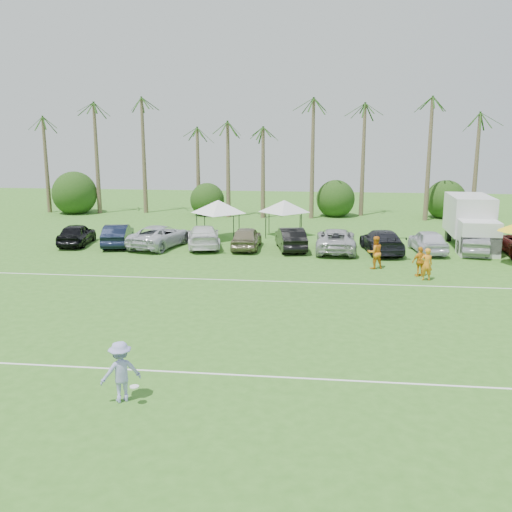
# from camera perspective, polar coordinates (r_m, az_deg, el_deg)

# --- Properties ---
(ground) EXTENTS (120.00, 120.00, 0.00)m
(ground) POSITION_cam_1_polar(r_m,az_deg,el_deg) (17.80, -10.28, -13.92)
(ground) COLOR #376E21
(ground) RESTS_ON ground
(field_lines) EXTENTS (80.00, 12.10, 0.01)m
(field_lines) POSITION_cam_1_polar(r_m,az_deg,el_deg) (24.98, -4.92, -5.90)
(field_lines) COLOR white
(field_lines) RESTS_ON ground
(palm_tree_0) EXTENTS (2.40, 2.40, 8.90)m
(palm_tree_0) POSITION_cam_1_polar(r_m,az_deg,el_deg) (59.63, -20.44, 11.32)
(palm_tree_0) COLOR brown
(palm_tree_0) RESTS_ON ground
(palm_tree_1) EXTENTS (2.40, 2.40, 9.90)m
(palm_tree_1) POSITION_cam_1_polar(r_m,az_deg,el_deg) (57.54, -15.96, 12.48)
(palm_tree_1) COLOR brown
(palm_tree_1) RESTS_ON ground
(palm_tree_2) EXTENTS (2.40, 2.40, 10.90)m
(palm_tree_2) POSITION_cam_1_polar(r_m,az_deg,el_deg) (55.84, -11.14, 13.61)
(palm_tree_2) COLOR brown
(palm_tree_2) RESTS_ON ground
(palm_tree_3) EXTENTS (2.40, 2.40, 11.90)m
(palm_tree_3) POSITION_cam_1_polar(r_m,az_deg,el_deg) (54.79, -7.06, 14.67)
(palm_tree_3) COLOR brown
(palm_tree_3) RESTS_ON ground
(palm_tree_4) EXTENTS (2.40, 2.40, 8.90)m
(palm_tree_4) POSITION_cam_1_polar(r_m,az_deg,el_deg) (53.94, -2.76, 12.03)
(palm_tree_4) COLOR brown
(palm_tree_4) RESTS_ON ground
(palm_tree_5) EXTENTS (2.40, 2.40, 9.90)m
(palm_tree_5) POSITION_cam_1_polar(r_m,az_deg,el_deg) (53.43, 1.57, 12.98)
(palm_tree_5) COLOR brown
(palm_tree_5) RESTS_ON ground
(palm_tree_6) EXTENTS (2.40, 2.40, 10.90)m
(palm_tree_6) POSITION_cam_1_polar(r_m,az_deg,el_deg) (53.23, 6.00, 13.84)
(palm_tree_6) COLOR brown
(palm_tree_6) RESTS_ON ground
(palm_tree_7) EXTENTS (2.40, 2.40, 11.90)m
(palm_tree_7) POSITION_cam_1_polar(r_m,az_deg,el_deg) (53.33, 10.46, 14.62)
(palm_tree_7) COLOR brown
(palm_tree_7) RESTS_ON ground
(palm_tree_8) EXTENTS (2.40, 2.40, 8.90)m
(palm_tree_8) POSITION_cam_1_polar(r_m,az_deg,el_deg) (53.81, 15.78, 11.59)
(palm_tree_8) COLOR brown
(palm_tree_8) RESTS_ON ground
(palm_tree_9) EXTENTS (2.40, 2.40, 9.90)m
(palm_tree_9) POSITION_cam_1_polar(r_m,az_deg,el_deg) (54.79, 21.13, 12.16)
(palm_tree_9) COLOR brown
(palm_tree_9) RESTS_ON ground
(bush_tree_0) EXTENTS (4.00, 4.00, 4.00)m
(bush_tree_0) POSITION_cam_1_polar(r_m,az_deg,el_deg) (59.55, -17.00, 6.07)
(bush_tree_0) COLOR brown
(bush_tree_0) RESTS_ON ground
(bush_tree_1) EXTENTS (4.00, 4.00, 4.00)m
(bush_tree_1) POSITION_cam_1_polar(r_m,az_deg,el_deg) (55.62, -4.57, 6.15)
(bush_tree_1) COLOR brown
(bush_tree_1) RESTS_ON ground
(bush_tree_2) EXTENTS (4.00, 4.00, 4.00)m
(bush_tree_2) POSITION_cam_1_polar(r_m,az_deg,el_deg) (54.55, 7.95, 5.95)
(bush_tree_2) COLOR brown
(bush_tree_2) RESTS_ON ground
(bush_tree_3) EXTENTS (4.00, 4.00, 4.00)m
(bush_tree_3) POSITION_cam_1_polar(r_m,az_deg,el_deg) (55.65, 18.35, 5.57)
(bush_tree_3) COLOR brown
(bush_tree_3) RESTS_ON ground
(sideline_player_a) EXTENTS (0.69, 0.51, 1.76)m
(sideline_player_a) POSITION_cam_1_polar(r_m,az_deg,el_deg) (31.69, 16.69, -0.80)
(sideline_player_a) COLOR orange
(sideline_player_a) RESTS_ON ground
(sideline_player_b) EXTENTS (1.12, 1.01, 1.91)m
(sideline_player_b) POSITION_cam_1_polar(r_m,az_deg,el_deg) (33.65, 11.81, 0.35)
(sideline_player_b) COLOR orange
(sideline_player_b) RESTS_ON ground
(sideline_player_c) EXTENTS (1.05, 0.74, 1.66)m
(sideline_player_c) POSITION_cam_1_polar(r_m,az_deg,el_deg) (32.44, 16.10, -0.55)
(sideline_player_c) COLOR orange
(sideline_player_c) RESTS_ON ground
(box_truck) EXTENTS (2.79, 6.82, 3.47)m
(box_truck) POSITION_cam_1_polar(r_m,az_deg,el_deg) (41.45, 20.72, 3.33)
(box_truck) COLOR silver
(box_truck) RESTS_ON ground
(canopy_tent_left) EXTENTS (4.14, 4.14, 3.35)m
(canopy_tent_left) POSITION_cam_1_polar(r_m,az_deg,el_deg) (41.97, -3.80, 5.60)
(canopy_tent_left) COLOR black
(canopy_tent_left) RESTS_ON ground
(canopy_tent_right) EXTENTS (3.94, 3.94, 3.19)m
(canopy_tent_right) POSITION_cam_1_polar(r_m,az_deg,el_deg) (43.07, 2.85, 5.60)
(canopy_tent_right) COLOR black
(canopy_tent_right) RESTS_ON ground
(frisbee_player) EXTENTS (1.37, 1.22, 1.85)m
(frisbee_player) POSITION_cam_1_polar(r_m,az_deg,el_deg) (17.52, -13.37, -11.18)
(frisbee_player) COLOR #9999D9
(frisbee_player) RESTS_ON ground
(parked_car_0) EXTENTS (2.32, 4.65, 1.52)m
(parked_car_0) POSITION_cam_1_polar(r_m,az_deg,el_deg) (41.78, -17.50, 2.10)
(parked_car_0) COLOR black
(parked_car_0) RESTS_ON ground
(parked_car_1) EXTENTS (2.46, 4.84, 1.52)m
(parked_car_1) POSITION_cam_1_polar(r_m,az_deg,el_deg) (40.64, -13.65, 2.04)
(parked_car_1) COLOR black
(parked_car_1) RESTS_ON ground
(parked_car_2) EXTENTS (3.71, 5.91, 1.52)m
(parked_car_2) POSITION_cam_1_polar(r_m,az_deg,el_deg) (39.66, -9.61, 1.97)
(parked_car_2) COLOR silver
(parked_car_2) RESTS_ON ground
(parked_car_3) EXTENTS (3.29, 5.60, 1.52)m
(parked_car_3) POSITION_cam_1_polar(r_m,az_deg,el_deg) (39.21, -5.28, 1.98)
(parked_car_3) COLOR white
(parked_car_3) RESTS_ON ground
(parked_car_4) EXTENTS (1.86, 4.49, 1.52)m
(parked_car_4) POSITION_cam_1_polar(r_m,az_deg,el_deg) (38.55, -0.96, 1.85)
(parked_car_4) COLOR #797154
(parked_car_4) RESTS_ON ground
(parked_car_5) EXTENTS (2.52, 4.85, 1.52)m
(parked_car_5) POSITION_cam_1_polar(r_m,az_deg,el_deg) (38.31, 3.49, 1.76)
(parked_car_5) COLOR black
(parked_car_5) RESTS_ON ground
(parked_car_6) EXTENTS (2.60, 5.51, 1.52)m
(parked_car_6) POSITION_cam_1_polar(r_m,az_deg,el_deg) (38.10, 7.98, 1.60)
(parked_car_6) COLOR #B1B1B5
(parked_car_6) RESTS_ON ground
(parked_car_7) EXTENTS (2.86, 5.50, 1.52)m
(parked_car_7) POSITION_cam_1_polar(r_m,az_deg,el_deg) (38.25, 12.47, 1.47)
(parked_car_7) COLOR black
(parked_car_7) RESTS_ON ground
(parked_car_8) EXTENTS (2.22, 4.62, 1.52)m
(parked_car_8) POSITION_cam_1_polar(r_m,az_deg,el_deg) (38.99, 16.81, 1.43)
(parked_car_8) COLOR silver
(parked_car_8) RESTS_ON ground
(parked_car_9) EXTENTS (2.44, 4.84, 1.52)m
(parked_car_9) POSITION_cam_1_polar(r_m,az_deg,el_deg) (39.81, 21.01, 1.36)
(parked_car_9) COLOR slate
(parked_car_9) RESTS_ON ground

